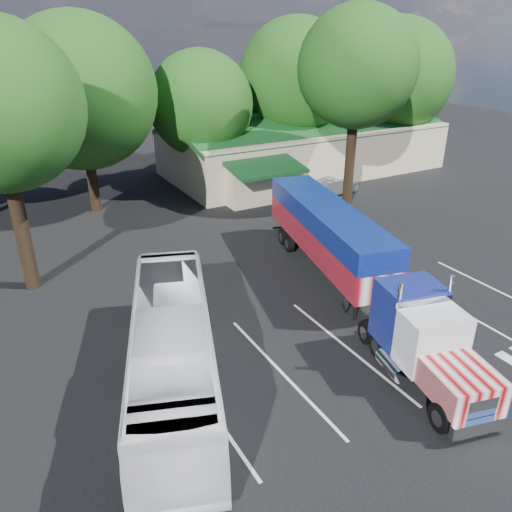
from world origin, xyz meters
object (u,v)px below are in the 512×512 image
semi_truck (347,253)px  woman (346,298)px  bicycle (332,241)px  silver_sedan (334,186)px  tour_bus (173,349)px

semi_truck → woman: 2.40m
semi_truck → bicycle: 5.57m
semi_truck → silver_sedan: (9.22, 12.95, -1.53)m
bicycle → tour_bus: (-12.50, -7.10, 1.10)m
tour_bus → silver_sedan: bearing=58.8°
semi_truck → bicycle: (2.72, 4.57, -1.67)m
semi_truck → silver_sedan: semi_truck is taller
tour_bus → semi_truck: bearing=34.1°
tour_bus → silver_sedan: size_ratio=2.89×
semi_truck → bicycle: size_ratio=9.48×
silver_sedan → bicycle: bearing=137.0°
bicycle → tour_bus: bearing=-161.1°
tour_bus → bicycle: bearing=49.2°
tour_bus → woman: bearing=26.0°
tour_bus → silver_sedan: 24.53m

